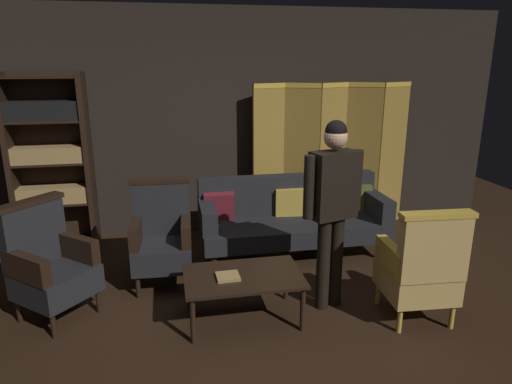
# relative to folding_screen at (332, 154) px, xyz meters

# --- Properties ---
(ground_plane) EXTENTS (10.00, 10.00, 0.00)m
(ground_plane) POSITION_rel_folding_screen_xyz_m (-1.29, -2.21, -0.99)
(ground_plane) COLOR black
(back_wall) EXTENTS (7.20, 0.10, 2.80)m
(back_wall) POSITION_rel_folding_screen_xyz_m (-1.29, 0.24, 0.41)
(back_wall) COLOR black
(back_wall) RESTS_ON ground_plane
(folding_screen) EXTENTS (2.13, 0.24, 1.90)m
(folding_screen) POSITION_rel_folding_screen_xyz_m (0.00, 0.00, 0.00)
(folding_screen) COLOR olive
(folding_screen) RESTS_ON ground_plane
(bookshelf) EXTENTS (0.90, 0.32, 2.05)m
(bookshelf) POSITION_rel_folding_screen_xyz_m (-3.44, -0.02, 0.09)
(bookshelf) COLOR black
(bookshelf) RESTS_ON ground_plane
(velvet_couch) EXTENTS (2.12, 0.78, 0.88)m
(velvet_couch) POSITION_rel_folding_screen_xyz_m (-0.74, -0.76, -0.53)
(velvet_couch) COLOR black
(velvet_couch) RESTS_ON ground_plane
(coffee_table) EXTENTS (1.00, 0.64, 0.42)m
(coffee_table) POSITION_rel_folding_screen_xyz_m (-1.53, -2.08, -0.61)
(coffee_table) COLOR black
(coffee_table) RESTS_ON ground_plane
(armchair_gilt_accent) EXTENTS (0.62, 0.61, 1.04)m
(armchair_gilt_accent) POSITION_rel_folding_screen_xyz_m (-0.06, -2.38, -0.50)
(armchair_gilt_accent) COLOR gold
(armchair_gilt_accent) RESTS_ON ground_plane
(armchair_wing_left) EXTENTS (0.82, 0.82, 1.04)m
(armchair_wing_left) POSITION_rel_folding_screen_xyz_m (-3.16, -1.69, -0.50)
(armchair_wing_left) COLOR black
(armchair_wing_left) RESTS_ON ground_plane
(armchair_wing_right) EXTENTS (0.61, 0.60, 1.04)m
(armchair_wing_right) POSITION_rel_folding_screen_xyz_m (-2.20, -1.23, -0.50)
(armchair_wing_right) COLOR black
(armchair_wing_right) RESTS_ON ground_plane
(standing_figure) EXTENTS (0.57, 0.31, 1.70)m
(standing_figure) POSITION_rel_folding_screen_xyz_m (-0.73, -2.00, 0.04)
(standing_figure) COLOR black
(standing_figure) RESTS_ON ground_plane
(book_tan_leather) EXTENTS (0.20, 0.18, 0.03)m
(book_tan_leather) POSITION_rel_folding_screen_xyz_m (-1.67, -2.11, -0.55)
(book_tan_leather) COLOR #9E7A47
(book_tan_leather) RESTS_ON coffee_table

